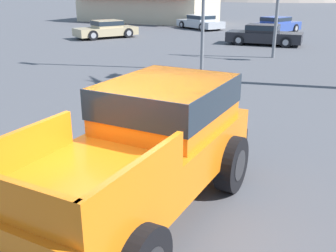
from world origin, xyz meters
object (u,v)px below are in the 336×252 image
orange_pickup_truck (148,143)px  parked_car_silver (200,22)px  parked_car_tan (106,29)px  parked_car_dark (264,34)px  parked_car_blue (276,25)px

orange_pickup_truck → parked_car_silver: size_ratio=1.09×
parked_car_tan → parked_car_dark: parked_car_dark is taller
orange_pickup_truck → parked_car_blue: 26.99m
parked_car_tan → parked_car_dark: bearing=-141.8°
parked_car_tan → parked_car_dark: size_ratio=0.99×
parked_car_dark → parked_car_silver: bearing=-140.3°
parked_car_silver → parked_car_dark: bearing=-105.6°
parked_car_dark → orange_pickup_truck: bearing=3.3°
orange_pickup_truck → parked_car_silver: bearing=111.8°
parked_car_tan → parked_car_blue: parked_car_blue is taller
parked_car_blue → parked_car_silver: 6.37m
orange_pickup_truck → parked_car_tan: (-13.92, 18.10, -0.51)m
orange_pickup_truck → parked_car_dark: orange_pickup_truck is taller
parked_car_blue → parked_car_silver: parked_car_blue is taller
parked_car_dark → parked_car_tan: bearing=-87.2°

